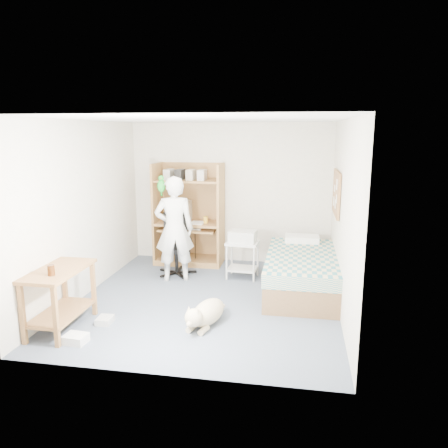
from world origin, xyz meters
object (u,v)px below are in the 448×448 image
at_px(computer_hutch, 190,218).
at_px(side_desk, 60,290).
at_px(person, 174,229).
at_px(dog, 206,313).
at_px(printer_cart, 242,254).
at_px(bed, 301,272).
at_px(office_chair, 176,253).

xyz_separation_m(computer_hutch, side_desk, (-0.85, -2.94, -0.33)).
xyz_separation_m(person, dog, (0.84, -1.57, -0.68)).
height_order(person, dog, person).
bearing_deg(printer_cart, person, -159.45).
bearing_deg(computer_hutch, side_desk, -106.14).
distance_m(side_desk, dog, 1.78).
bearing_deg(side_desk, printer_cart, 49.75).
bearing_deg(side_desk, bed, 32.50).
relative_size(computer_hutch, bed, 0.89).
bearing_deg(person, dog, 100.66).
xyz_separation_m(computer_hutch, office_chair, (-0.06, -0.68, -0.46)).
bearing_deg(bed, computer_hutch, 150.71).
distance_m(side_desk, office_chair, 2.40).
bearing_deg(bed, dog, -128.91).
distance_m(computer_hutch, printer_cart, 1.33).
height_order(computer_hutch, printer_cart, computer_hutch).
bearing_deg(person, side_desk, 48.72).
distance_m(person, dog, 1.90).
xyz_separation_m(bed, dog, (-1.15, -1.43, -0.13)).
xyz_separation_m(bed, person, (-1.99, 0.14, 0.55)).
distance_m(bed, dog, 1.84).
distance_m(side_desk, printer_cart, 2.95).
height_order(office_chair, person, person).
height_order(bed, office_chair, office_chair).
relative_size(office_chair, printer_cart, 1.67).
relative_size(dog, printer_cart, 1.55).
bearing_deg(dog, office_chair, 131.59).
height_order(side_desk, office_chair, office_chair).
bearing_deg(side_desk, dog, 12.95).
bearing_deg(office_chair, computer_hutch, 67.17).
relative_size(bed, printer_cart, 3.34).
xyz_separation_m(computer_hutch, person, (0.01, -0.98, 0.02)).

